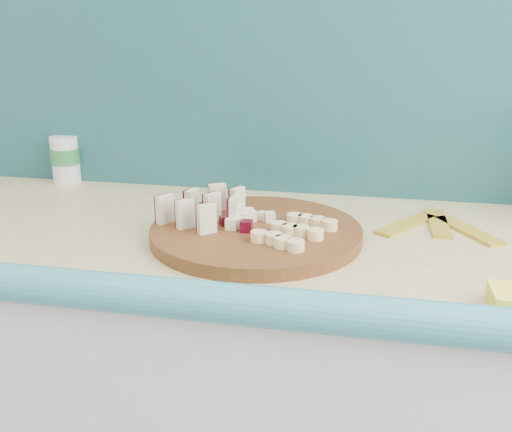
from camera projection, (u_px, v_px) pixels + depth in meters
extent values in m
cube|color=white|center=(247.00, 18.00, 1.26)|extent=(3.60, 0.04, 2.60)
cube|color=tan|center=(266.00, 239.00, 1.09)|extent=(2.20, 0.60, 0.03)
cube|color=teal|center=(227.00, 313.00, 0.81)|extent=(2.20, 0.06, 0.03)
cube|color=teal|center=(290.00, 84.00, 1.27)|extent=(2.20, 0.02, 0.50)
cylinder|color=#47290F|center=(256.00, 233.00, 1.05)|extent=(0.51, 0.51, 0.02)
cube|color=beige|center=(165.00, 209.00, 1.05)|extent=(0.03, 0.04, 0.05)
cube|color=#420412|center=(162.00, 208.00, 1.06)|extent=(0.02, 0.03, 0.05)
cube|color=beige|center=(192.00, 203.00, 1.09)|extent=(0.03, 0.04, 0.05)
cube|color=#420412|center=(189.00, 202.00, 1.10)|extent=(0.02, 0.03, 0.05)
cube|color=beige|center=(217.00, 197.00, 1.13)|extent=(0.03, 0.04, 0.05)
cube|color=#420412|center=(214.00, 196.00, 1.13)|extent=(0.02, 0.03, 0.05)
cube|color=beige|center=(185.00, 214.00, 1.03)|extent=(0.03, 0.04, 0.05)
cube|color=#420412|center=(182.00, 213.00, 1.03)|extent=(0.02, 0.03, 0.05)
cube|color=beige|center=(212.00, 207.00, 1.07)|extent=(0.03, 0.04, 0.05)
cube|color=#420412|center=(209.00, 207.00, 1.07)|extent=(0.02, 0.03, 0.05)
cube|color=beige|center=(238.00, 201.00, 1.10)|extent=(0.03, 0.04, 0.05)
cube|color=#420412|center=(234.00, 200.00, 1.11)|extent=(0.02, 0.03, 0.05)
cube|color=beige|center=(207.00, 219.00, 1.00)|extent=(0.03, 0.04, 0.05)
cube|color=#420412|center=(203.00, 218.00, 1.01)|extent=(0.02, 0.03, 0.05)
cube|color=beige|center=(234.00, 212.00, 1.04)|extent=(0.03, 0.04, 0.05)
cube|color=#420412|center=(230.00, 211.00, 1.04)|extent=(0.02, 0.03, 0.05)
cube|color=beige|center=(249.00, 220.00, 1.05)|extent=(0.02, 0.02, 0.02)
cube|color=beige|center=(254.00, 219.00, 1.05)|extent=(0.02, 0.02, 0.02)
cube|color=#420412|center=(257.00, 218.00, 1.06)|extent=(0.02, 0.02, 0.02)
cube|color=beige|center=(249.00, 218.00, 1.06)|extent=(0.02, 0.02, 0.02)
cube|color=beige|center=(248.00, 216.00, 1.07)|extent=(0.02, 0.02, 0.02)
cube|color=beige|center=(242.00, 215.00, 1.08)|extent=(0.02, 0.02, 0.02)
cube|color=beige|center=(241.00, 218.00, 1.06)|extent=(0.02, 0.02, 0.02)
cube|color=beige|center=(236.00, 218.00, 1.06)|extent=(0.02, 0.02, 0.02)
cube|color=#420412|center=(231.00, 220.00, 1.05)|extent=(0.02, 0.02, 0.02)
cube|color=beige|center=(239.00, 220.00, 1.05)|extent=(0.02, 0.02, 0.02)
cube|color=beige|center=(240.00, 222.00, 1.04)|extent=(0.02, 0.02, 0.02)
cube|color=beige|center=(246.00, 220.00, 1.05)|extent=(0.02, 0.02, 0.02)
cube|color=beige|center=(250.00, 221.00, 1.04)|extent=(0.02, 0.02, 0.02)
cylinder|color=beige|center=(261.00, 236.00, 0.97)|extent=(0.03, 0.03, 0.02)
cylinder|color=beige|center=(272.00, 239.00, 0.96)|extent=(0.03, 0.03, 0.02)
cylinder|color=beige|center=(284.00, 242.00, 0.95)|extent=(0.03, 0.03, 0.02)
cylinder|color=beige|center=(296.00, 245.00, 0.93)|extent=(0.03, 0.03, 0.02)
cylinder|color=beige|center=(279.00, 227.00, 1.02)|extent=(0.03, 0.03, 0.02)
cylinder|color=beige|center=(290.00, 229.00, 1.00)|extent=(0.03, 0.03, 0.02)
cylinder|color=beige|center=(301.00, 232.00, 0.99)|extent=(0.03, 0.03, 0.02)
cylinder|color=beige|center=(313.00, 234.00, 0.98)|extent=(0.03, 0.03, 0.02)
cylinder|color=beige|center=(295.00, 218.00, 1.06)|extent=(0.03, 0.03, 0.02)
cylinder|color=beige|center=(306.00, 220.00, 1.05)|extent=(0.03, 0.03, 0.02)
cylinder|color=beige|center=(317.00, 223.00, 1.04)|extent=(0.03, 0.03, 0.02)
cylinder|color=beige|center=(328.00, 225.00, 1.02)|extent=(0.03, 0.03, 0.02)
cylinder|color=silver|center=(65.00, 160.00, 1.41)|extent=(0.07, 0.07, 0.11)
cylinder|color=#2D7B3F|center=(65.00, 156.00, 1.41)|extent=(0.07, 0.07, 0.04)
cube|color=gold|center=(406.00, 224.00, 1.12)|extent=(0.12, 0.16, 0.01)
cube|color=gold|center=(438.00, 223.00, 1.13)|extent=(0.04, 0.17, 0.01)
cube|color=gold|center=(468.00, 230.00, 1.09)|extent=(0.12, 0.16, 0.01)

